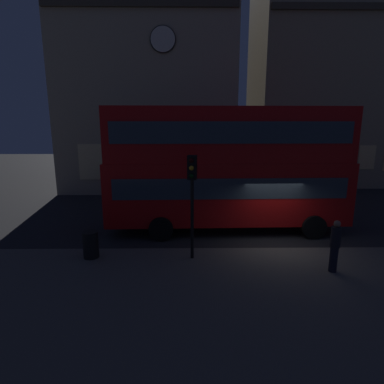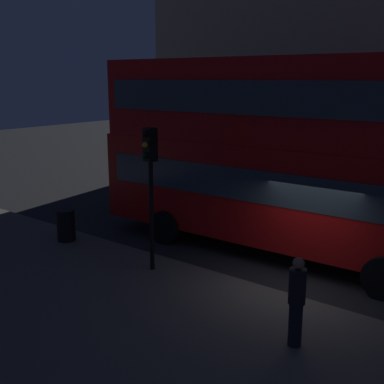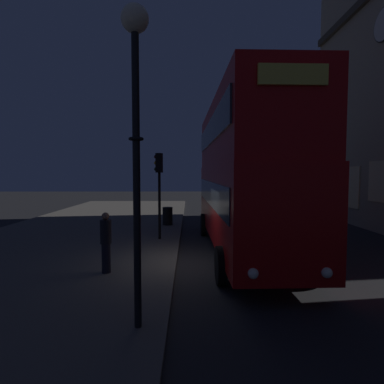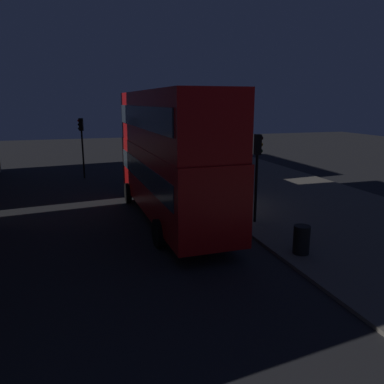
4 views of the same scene
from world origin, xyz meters
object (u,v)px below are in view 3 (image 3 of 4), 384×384
Objects in this scene: double_decker_bus at (242,170)px; litter_bin at (167,216)px; street_lamp at (135,94)px; traffic_light_near_kerb at (159,177)px; pedestrian at (106,241)px.

litter_bin is at bearing -149.99° from double_decker_bus.
street_lamp is 12.36m from litter_bin.
litter_bin is (-3.75, 0.11, -2.24)m from traffic_light_near_kerb.
street_lamp reaches higher than litter_bin.
double_decker_bus is 3.80m from traffic_light_near_kerb.
traffic_light_near_kerb is at bearing -117.25° from double_decker_bus.
pedestrian is (4.72, -1.12, -1.81)m from traffic_light_near_kerb.
street_lamp is at bearing 162.62° from pedestrian.
traffic_light_near_kerb is (-1.65, -3.41, -0.30)m from double_decker_bus.
pedestrian reaches higher than litter_bin.
double_decker_bus is 1.85× the size of street_lamp.
pedestrian is 1.80× the size of litter_bin.
traffic_light_near_kerb is 3.82× the size of litter_bin.
pedestrian is at bearing -3.10° from traffic_light_near_kerb.
street_lamp is at bearing 12.73° from traffic_light_near_kerb.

